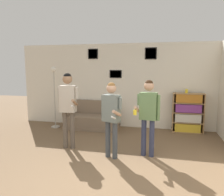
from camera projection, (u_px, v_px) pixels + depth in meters
name	position (u px, v px, depth m)	size (l,w,h in m)	color
ground_plane	(96.00, 192.00, 3.44)	(20.00, 20.00, 0.00)	brown
wall_back	(131.00, 86.00, 7.04)	(7.62, 0.08, 2.70)	silver
couch	(92.00, 119.00, 7.05)	(1.71, 0.80, 0.86)	#7A6651
bookshelf	(188.00, 113.00, 6.54)	(0.90, 0.30, 1.19)	#A87F51
floor_lamp	(54.00, 91.00, 6.99)	(0.28, 0.28, 1.97)	#ADA89E
person_player_foreground_left	(68.00, 102.00, 5.16)	(0.52, 0.47, 1.81)	brown
person_player_foreground_center	(111.00, 112.00, 4.61)	(0.48, 0.55, 1.64)	#3D4247
person_watcher_holding_cup	(148.00, 110.00, 4.69)	(0.54, 0.40, 1.68)	#2D334C
drinking_cup	(187.00, 91.00, 6.47)	(0.08, 0.08, 0.12)	yellow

